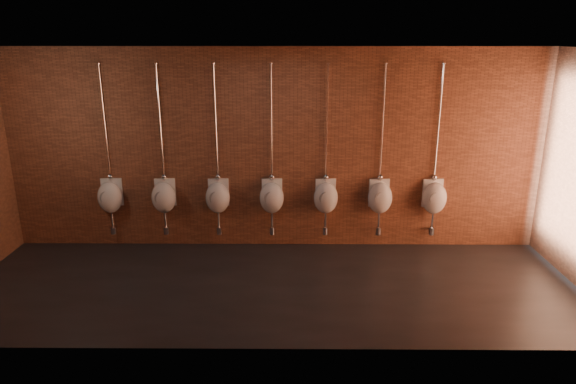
# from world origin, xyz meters

# --- Properties ---
(ground) EXTENTS (8.50, 8.50, 0.00)m
(ground) POSITION_xyz_m (0.00, 0.00, 0.00)
(ground) COLOR black
(ground) RESTS_ON ground
(room_shell) EXTENTS (8.54, 3.04, 3.22)m
(room_shell) POSITION_xyz_m (0.00, 0.00, 2.01)
(room_shell) COLOR black
(room_shell) RESTS_ON ground
(urinal_0) EXTENTS (0.43, 0.39, 2.72)m
(urinal_0) POSITION_xyz_m (-2.65, 1.36, 0.88)
(urinal_0) COLOR white
(urinal_0) RESTS_ON ground
(urinal_1) EXTENTS (0.43, 0.39, 2.72)m
(urinal_1) POSITION_xyz_m (-1.79, 1.36, 0.88)
(urinal_1) COLOR white
(urinal_1) RESTS_ON ground
(urinal_2) EXTENTS (0.43, 0.39, 2.72)m
(urinal_2) POSITION_xyz_m (-0.92, 1.36, 0.88)
(urinal_2) COLOR white
(urinal_2) RESTS_ON ground
(urinal_3) EXTENTS (0.43, 0.39, 2.72)m
(urinal_3) POSITION_xyz_m (-0.05, 1.36, 0.88)
(urinal_3) COLOR white
(urinal_3) RESTS_ON ground
(urinal_4) EXTENTS (0.43, 0.39, 2.72)m
(urinal_4) POSITION_xyz_m (0.82, 1.36, 0.88)
(urinal_4) COLOR white
(urinal_4) RESTS_ON ground
(urinal_5) EXTENTS (0.43, 0.39, 2.72)m
(urinal_5) POSITION_xyz_m (1.68, 1.36, 0.88)
(urinal_5) COLOR white
(urinal_5) RESTS_ON ground
(urinal_6) EXTENTS (0.43, 0.39, 2.72)m
(urinal_6) POSITION_xyz_m (2.55, 1.36, 0.88)
(urinal_6) COLOR white
(urinal_6) RESTS_ON ground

